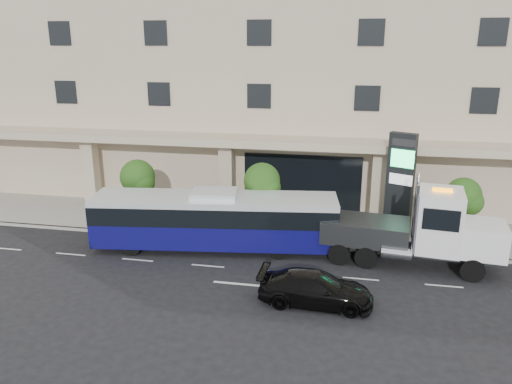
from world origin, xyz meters
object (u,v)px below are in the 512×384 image
(city_bus, at_px, (215,219))
(tow_truck, at_px, (419,231))
(signage_pylon, at_px, (400,184))
(black_sedan, at_px, (316,289))

(city_bus, relative_size, tow_truck, 1.34)
(tow_truck, relative_size, signage_pylon, 1.68)
(black_sedan, height_order, signage_pylon, signage_pylon)
(city_bus, xyz_separation_m, signage_pylon, (10.35, 3.87, 1.56))
(black_sedan, relative_size, signage_pylon, 0.83)
(city_bus, height_order, black_sedan, city_bus)
(signage_pylon, bearing_deg, tow_truck, -55.53)
(city_bus, xyz_separation_m, tow_truck, (11.13, -0.13, 0.18))
(black_sedan, xyz_separation_m, signage_pylon, (4.20, 9.12, 2.58))
(tow_truck, distance_m, signage_pylon, 4.30)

